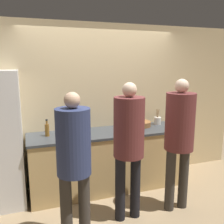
{
  "coord_description": "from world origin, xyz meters",
  "views": [
    {
      "loc": [
        -1.16,
        -3.17,
        1.98
      ],
      "look_at": [
        0.0,
        0.16,
        1.28
      ],
      "focal_mm": 40.0,
      "sensor_mm": 36.0,
      "label": 1
    }
  ],
  "objects": [
    {
      "name": "person_right",
      "position": [
        0.71,
        -0.49,
        1.09
      ],
      "size": [
        0.38,
        0.38,
        1.78
      ],
      "color": "#38332D",
      "rests_on": "ground_plane"
    },
    {
      "name": "fruit_bowl",
      "position": [
        0.62,
        0.52,
        0.97
      ],
      "size": [
        0.37,
        0.37,
        0.12
      ],
      "color": "brown",
      "rests_on": "counter"
    },
    {
      "name": "utensil_crock",
      "position": [
        0.96,
        0.54,
        1.0
      ],
      "size": [
        0.12,
        0.12,
        0.27
      ],
      "color": "silver",
      "rests_on": "counter"
    },
    {
      "name": "counter",
      "position": [
        0.0,
        0.39,
        0.47
      ],
      "size": [
        2.41,
        0.72,
        0.93
      ],
      "color": "tan",
      "rests_on": "ground_plane"
    },
    {
      "name": "ground_plane",
      "position": [
        0.0,
        0.0,
        0.0
      ],
      "size": [
        14.0,
        14.0,
        0.0
      ],
      "primitive_type": "plane",
      "color": "#9E8460"
    },
    {
      "name": "person_left",
      "position": [
        -0.72,
        -0.68,
        1.02
      ],
      "size": [
        0.37,
        0.37,
        1.69
      ],
      "color": "#38332D",
      "rests_on": "ground_plane"
    },
    {
      "name": "cup_yellow",
      "position": [
        0.38,
        0.63,
        0.98
      ],
      "size": [
        0.08,
        0.08,
        0.1
      ],
      "color": "gold",
      "rests_on": "counter"
    },
    {
      "name": "bottle_green",
      "position": [
        -0.33,
        0.62,
        1.01
      ],
      "size": [
        0.06,
        0.06,
        0.19
      ],
      "color": "#236033",
      "rests_on": "counter"
    },
    {
      "name": "bottle_amber",
      "position": [
        -0.9,
        0.43,
        1.03
      ],
      "size": [
        0.06,
        0.06,
        0.25
      ],
      "color": "brown",
      "rests_on": "counter"
    },
    {
      "name": "wall_back",
      "position": [
        0.0,
        0.74,
        1.3
      ],
      "size": [
        5.2,
        0.06,
        2.6
      ],
      "color": "#D6BC8C",
      "rests_on": "ground_plane"
    },
    {
      "name": "person_center",
      "position": [
        -0.0,
        -0.47,
        1.07
      ],
      "size": [
        0.38,
        0.38,
        1.76
      ],
      "color": "black",
      "rests_on": "ground_plane"
    }
  ]
}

